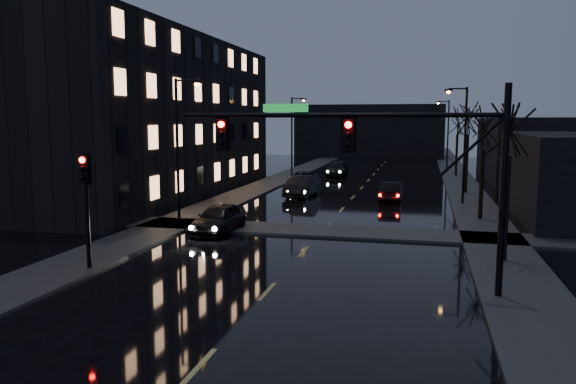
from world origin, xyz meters
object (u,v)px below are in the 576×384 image
Objects in this scene: oncoming_car_b at (302,186)px; oncoming_car_d at (337,169)px; oncoming_car_c at (303,180)px; oncoming_car_a at (219,218)px; lead_car at (391,191)px.

oncoming_car_d is at bearing 94.37° from oncoming_car_b.
oncoming_car_b is at bearing -94.29° from oncoming_car_d.
oncoming_car_b is 5.04m from oncoming_car_c.
oncoming_car_d is (1.55, 30.53, -0.03)m from oncoming_car_a.
oncoming_car_b is at bearing -7.66° from lead_car.
oncoming_car_d is at bearing 89.01° from oncoming_car_a.
oncoming_car_a is 19.37m from oncoming_car_c.
oncoming_car_a is 30.57m from oncoming_car_d.
oncoming_car_a reaches higher than oncoming_car_c.
oncoming_car_d is (1.22, 11.17, 0.01)m from oncoming_car_c.
oncoming_car_a is 1.05× the size of lead_car.
lead_car is at bearing 61.40° from oncoming_car_a.
oncoming_car_b reaches higher than oncoming_car_d.
oncoming_car_a is at bearing 58.79° from lead_car.
oncoming_car_d is 1.17× the size of lead_car.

